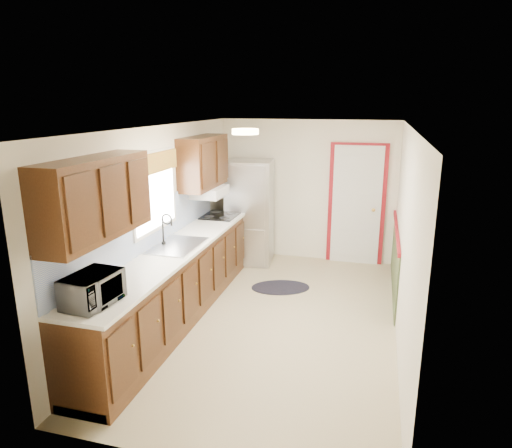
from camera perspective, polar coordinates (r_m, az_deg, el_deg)
The scene contains 8 objects.
room_shell at distance 5.51m, azimuth 2.32°, elevation -0.58°, with size 3.20×5.20×2.52m.
kitchen_run at distance 5.76m, azimuth -10.50°, elevation -4.21°, with size 0.63×4.00×2.20m.
back_wall_trim at distance 7.60m, azimuth 13.37°, elevation 0.99°, with size 1.12×2.30×2.08m.
ceiling_fixture at distance 5.20m, azimuth -1.34°, elevation 11.48°, with size 0.30×0.30×0.06m, color #FFD88C.
microwave at distance 4.30m, azimuth -19.81°, elevation -7.31°, with size 0.51×0.28×0.35m, color white.
refrigerator at distance 7.73m, azimuth -0.72°, elevation 1.51°, with size 0.79×0.77×1.75m.
rug at distance 6.87m, azimuth 3.09°, elevation -7.91°, with size 0.87×0.56×0.01m, color black.
cooktop at distance 7.20m, azimuth -4.47°, elevation 1.07°, with size 0.51×0.62×0.02m, color black.
Camera 1 is at (1.17, -5.17, 2.69)m, focal length 32.00 mm.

